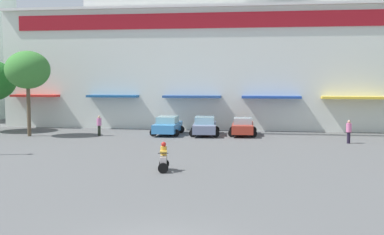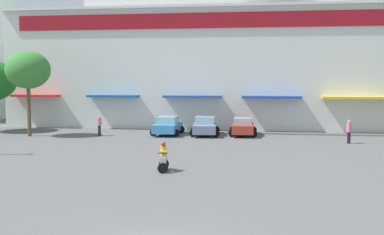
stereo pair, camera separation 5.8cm
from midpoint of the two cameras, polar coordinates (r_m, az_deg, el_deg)
The scene contains 9 objects.
ground_plane at distance 26.34m, azimuth 1.88°, elevation -5.61°, with size 128.00×128.00×0.00m, color #585959.
colonial_building at distance 48.81m, azimuth 5.00°, elevation 9.94°, with size 42.51×15.94×20.86m.
plaza_tree_0 at distance 40.79m, azimuth -18.74°, elevation 5.27°, with size 3.55×3.37×6.79m.
parked_car_0 at distance 39.85m, azimuth -2.92°, elevation -0.94°, with size 2.41×4.21×1.50m.
parked_car_1 at distance 39.49m, azimuth 1.46°, elevation -0.99°, with size 2.65×4.51×1.50m.
parked_car_2 at distance 39.58m, azimuth 5.93°, elevation -1.04°, with size 2.36×4.24×1.44m.
scooter_rider_3 at distance 24.71m, azimuth -3.41°, elevation -4.90°, with size 0.73×1.39×1.48m.
pedestrian_0 at distance 36.39m, azimuth 17.85°, elevation -1.44°, with size 0.54×0.54×1.66m.
pedestrian_1 at distance 39.74m, azimuth -10.87°, elevation -0.80°, with size 0.51×0.51×1.63m.
Camera 1 is at (2.89, -12.73, 4.80)m, focal length 45.53 mm.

